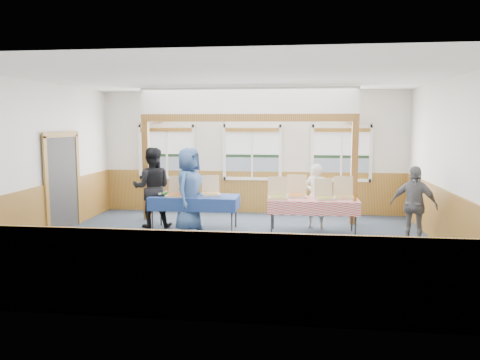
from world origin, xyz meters
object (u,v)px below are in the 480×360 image
object	(u,v)px
table_left	(195,198)
person_grey	(413,205)
woman_black	(152,188)
man_blue	(189,190)
woman_white	(316,196)
table_right	(313,201)

from	to	relation	value
table_left	person_grey	bearing A→B (deg)	10.16
woman_black	man_blue	distance (m)	0.95
man_blue	person_grey	xyz separation A→B (m)	(4.62, -0.55, -0.15)
woman_black	person_grey	world-z (taller)	woman_black
woman_white	woman_black	bearing A→B (deg)	18.75
person_grey	woman_white	bearing A→B (deg)	174.47
table_left	man_blue	xyz separation A→B (m)	(-0.09, -0.16, 0.22)
woman_black	person_grey	distance (m)	5.60
table_right	woman_white	bearing A→B (deg)	76.82
table_left	man_blue	distance (m)	0.28
table_left	woman_black	distance (m)	1.03
woman_black	person_grey	size ratio (longest dim) A/B	1.18
woman_white	person_grey	xyz separation A→B (m)	(1.84, -1.17, 0.04)
table_left	woman_black	xyz separation A→B (m)	(-1.01, 0.11, 0.21)
table_right	man_blue	xyz separation A→B (m)	(-2.70, -0.08, 0.22)
person_grey	table_right	bearing A→B (deg)	-171.14
table_left	table_right	bearing A→B (deg)	17.33
woman_white	man_blue	size ratio (longest dim) A/B	0.80
man_blue	table_right	bearing A→B (deg)	-76.45
woman_white	table_right	bearing A→B (deg)	94.34
table_right	man_blue	world-z (taller)	man_blue
woman_black	man_blue	size ratio (longest dim) A/B	0.99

